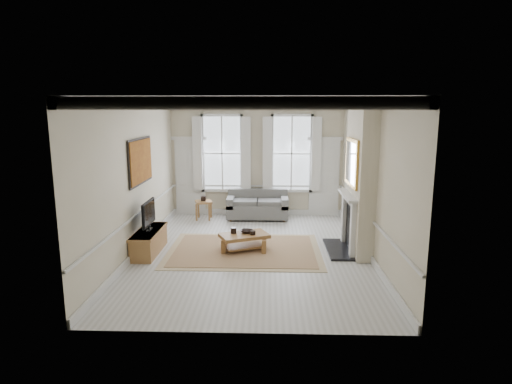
{
  "coord_description": "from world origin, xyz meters",
  "views": [
    {
      "loc": [
        0.39,
        -9.33,
        3.23
      ],
      "look_at": [
        0.06,
        0.79,
        1.25
      ],
      "focal_mm": 30.0,
      "sensor_mm": 36.0,
      "label": 1
    }
  ],
  "objects_px": {
    "coffee_table": "(244,237)",
    "side_table": "(204,204)",
    "tv_stand": "(149,241)",
    "sofa": "(258,207)"
  },
  "relations": [
    {
      "from": "coffee_table",
      "to": "tv_stand",
      "type": "height_order",
      "value": "tv_stand"
    },
    {
      "from": "sofa",
      "to": "tv_stand",
      "type": "xyz_separation_m",
      "value": [
        -2.38,
        -3.22,
        -0.09
      ]
    },
    {
      "from": "coffee_table",
      "to": "tv_stand",
      "type": "bearing_deg",
      "value": 161.16
    },
    {
      "from": "coffee_table",
      "to": "tv_stand",
      "type": "distance_m",
      "value": 2.17
    },
    {
      "from": "side_table",
      "to": "tv_stand",
      "type": "xyz_separation_m",
      "value": [
        -0.79,
        -3.04,
        -0.19
      ]
    },
    {
      "from": "sofa",
      "to": "side_table",
      "type": "distance_m",
      "value": 1.6
    },
    {
      "from": "sofa",
      "to": "side_table",
      "type": "height_order",
      "value": "sofa"
    },
    {
      "from": "coffee_table",
      "to": "side_table",
      "type": "bearing_deg",
      "value": 91.68
    },
    {
      "from": "sofa",
      "to": "coffee_table",
      "type": "distance_m",
      "value": 3.03
    },
    {
      "from": "coffee_table",
      "to": "sofa",
      "type": "bearing_deg",
      "value": 61.71
    }
  ]
}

